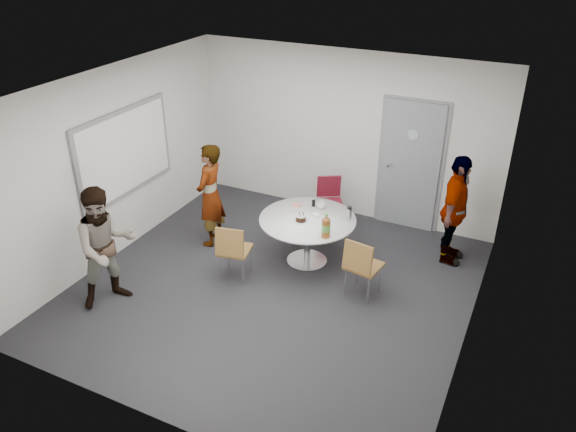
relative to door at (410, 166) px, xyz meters
The scene contains 15 objects.
floor 2.90m from the door, 113.90° to the right, with size 5.00×5.00×0.00m, color #252428.
ceiling 3.19m from the door, 113.90° to the right, with size 5.00×5.00×0.00m, color silver.
wall_back 1.15m from the door, behind, with size 5.00×5.00×0.00m, color silver.
wall_left 4.38m from the door, 145.41° to the right, with size 5.00×5.00×0.00m, color silver.
wall_right 2.87m from the door, 60.57° to the right, with size 5.00×5.00×0.00m, color silver.
wall_front 5.11m from the door, 102.45° to the right, with size 5.00×5.00×0.00m, color silver.
door is the anchor object (origin of this frame).
whiteboard 4.25m from the door, 147.34° to the right, with size 0.04×1.90×1.25m.
table 1.99m from the door, 118.80° to the right, with size 1.35×1.35×1.05m.
chair_near_left 3.10m from the door, 123.23° to the right, with size 0.48×0.51×0.85m.
chair_near_right 2.24m from the door, 90.08° to the right, with size 0.47×0.50×0.86m.
chair_far 1.34m from the door, 153.85° to the right, with size 0.54×0.56×0.83m.
person_main 3.09m from the door, 144.11° to the right, with size 0.58×0.38×1.58m, color #A5C6EA.
person_left 4.61m from the door, 128.20° to the right, with size 0.78×0.61×1.60m, color white.
person_right 1.16m from the door, 41.74° to the right, with size 0.95×0.39×1.61m, color black.
Camera 1 is at (2.87, -5.51, 4.42)m, focal length 35.00 mm.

